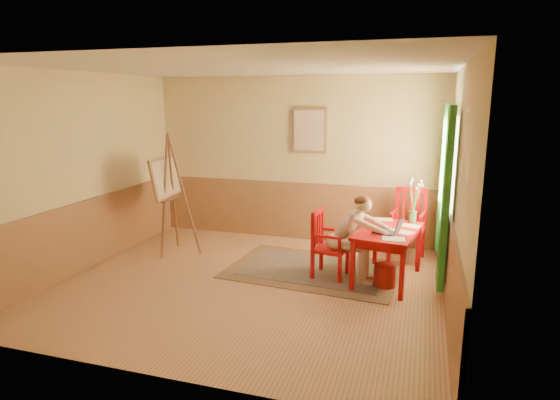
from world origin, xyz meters
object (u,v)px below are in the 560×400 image
(chair_left, at_px, (327,244))
(easel, at_px, (168,182))
(chair_back, at_px, (408,225))
(table, at_px, (388,236))
(figure, at_px, (352,234))
(laptop, at_px, (390,231))

(chair_left, relative_size, easel, 0.49)
(chair_back, xyz_separation_m, easel, (-3.66, -0.77, 0.59))
(table, distance_m, easel, 3.49)
(table, height_order, figure, figure)
(figure, height_order, easel, easel)
(chair_back, bearing_deg, figure, -121.36)
(chair_left, height_order, easel, easel)
(figure, distance_m, laptop, 0.52)
(chair_back, relative_size, easel, 0.57)
(laptop, distance_m, easel, 3.51)
(figure, bearing_deg, easel, 172.99)
(chair_back, height_order, figure, figure)
(table, height_order, chair_left, chair_left)
(table, distance_m, chair_left, 0.83)
(laptop, relative_size, easel, 0.21)
(easel, bearing_deg, chair_left, -7.30)
(chair_left, distance_m, easel, 2.74)
(chair_back, distance_m, laptop, 1.24)
(chair_left, xyz_separation_m, laptop, (0.83, -0.10, 0.29))
(chair_left, bearing_deg, easel, 172.70)
(chair_back, height_order, easel, easel)
(figure, height_order, laptop, figure)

